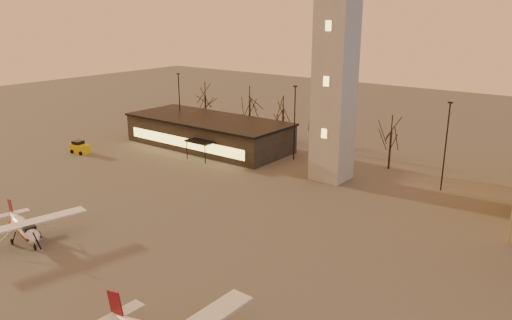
{
  "coord_description": "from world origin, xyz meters",
  "views": [
    {
      "loc": [
        27.9,
        -21.07,
        19.54
      ],
      "look_at": [
        1.65,
        13.0,
        6.66
      ],
      "focal_mm": 35.0,
      "sensor_mm": 36.0,
      "label": 1
    }
  ],
  "objects_px": {
    "terminal": "(208,132)",
    "cessna_rear": "(26,232)",
    "control_tower": "(337,41)",
    "service_cart": "(80,148)"
  },
  "relations": [
    {
      "from": "terminal",
      "to": "cessna_rear",
      "type": "xyz_separation_m",
      "value": [
        9.5,
        -33.65,
        -1.18
      ]
    },
    {
      "from": "control_tower",
      "to": "service_cart",
      "type": "relative_size",
      "value": 11.17
    },
    {
      "from": "service_cart",
      "to": "control_tower",
      "type": "bearing_deg",
      "value": 13.06
    },
    {
      "from": "service_cart",
      "to": "cessna_rear",
      "type": "bearing_deg",
      "value": -48.72
    },
    {
      "from": "terminal",
      "to": "service_cart",
      "type": "distance_m",
      "value": 18.49
    },
    {
      "from": "control_tower",
      "to": "cessna_rear",
      "type": "height_order",
      "value": "control_tower"
    },
    {
      "from": "control_tower",
      "to": "terminal",
      "type": "bearing_deg",
      "value": 174.85
    },
    {
      "from": "control_tower",
      "to": "cessna_rear",
      "type": "bearing_deg",
      "value": -111.53
    },
    {
      "from": "cessna_rear",
      "to": "service_cart",
      "type": "height_order",
      "value": "cessna_rear"
    },
    {
      "from": "terminal",
      "to": "service_cart",
      "type": "relative_size",
      "value": 8.7
    }
  ]
}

